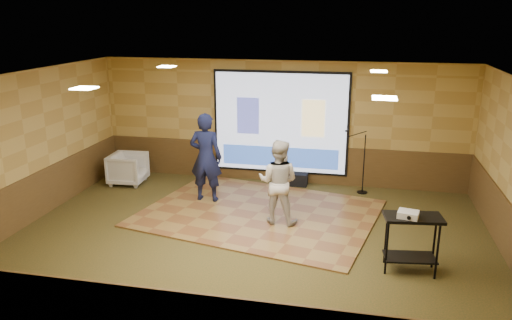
% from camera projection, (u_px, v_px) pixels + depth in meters
% --- Properties ---
extents(ground, '(9.00, 9.00, 0.00)m').
position_uv_depth(ground, '(249.00, 239.00, 9.32)').
color(ground, '#293417').
rests_on(ground, ground).
extents(room_shell, '(9.04, 7.04, 3.02)m').
position_uv_depth(room_shell, '(249.00, 130.00, 8.73)').
color(room_shell, tan).
rests_on(room_shell, ground).
extents(wainscot_back, '(9.00, 0.04, 0.95)m').
position_uv_depth(wainscot_back, '(280.00, 163.00, 12.45)').
color(wainscot_back, '#4D3719').
rests_on(wainscot_back, ground).
extents(wainscot_left, '(0.04, 7.00, 0.95)m').
position_uv_depth(wainscot_left, '(33.00, 198.00, 10.08)').
color(wainscot_left, '#4D3719').
rests_on(wainscot_left, ground).
extents(wainscot_right, '(0.04, 7.00, 0.95)m').
position_uv_depth(wainscot_right, '(512.00, 238.00, 8.28)').
color(wainscot_right, '#4D3719').
rests_on(wainscot_right, ground).
extents(projector_screen, '(3.32, 0.06, 2.52)m').
position_uv_depth(projector_screen, '(280.00, 124.00, 12.13)').
color(projector_screen, black).
rests_on(projector_screen, room_shell).
extents(downlight_nw, '(0.32, 0.32, 0.02)m').
position_uv_depth(downlight_nw, '(167.00, 67.00, 10.61)').
color(downlight_nw, '#FFEEBF').
rests_on(downlight_nw, room_shell).
extents(downlight_ne, '(0.32, 0.32, 0.02)m').
position_uv_depth(downlight_ne, '(379.00, 71.00, 9.73)').
color(downlight_ne, '#FFEEBF').
rests_on(downlight_ne, room_shell).
extents(downlight_sw, '(0.32, 0.32, 0.02)m').
position_uv_depth(downlight_sw, '(84.00, 88.00, 7.51)').
color(downlight_sw, '#FFEEBF').
rests_on(downlight_sw, room_shell).
extents(downlight_se, '(0.32, 0.32, 0.02)m').
position_uv_depth(downlight_se, '(384.00, 98.00, 6.63)').
color(downlight_se, '#FFEEBF').
rests_on(downlight_se, room_shell).
extents(dance_floor, '(5.30, 4.44, 0.03)m').
position_uv_depth(dance_floor, '(259.00, 213.00, 10.50)').
color(dance_floor, olive).
rests_on(dance_floor, ground).
extents(player_left, '(0.72, 0.48, 1.98)m').
position_uv_depth(player_left, '(206.00, 157.00, 10.94)').
color(player_left, '#13193E').
rests_on(player_left, dance_floor).
extents(player_right, '(0.88, 0.72, 1.69)m').
position_uv_depth(player_right, '(278.00, 182.00, 9.78)').
color(player_right, beige).
rests_on(player_right, dance_floor).
extents(av_table, '(0.91, 0.48, 0.96)m').
position_uv_depth(av_table, '(412.00, 233.00, 7.99)').
color(av_table, black).
rests_on(av_table, ground).
extents(projector, '(0.36, 0.32, 0.10)m').
position_uv_depth(projector, '(408.00, 214.00, 7.85)').
color(projector, white).
rests_on(projector, av_table).
extents(mic_stand, '(0.60, 0.24, 1.52)m').
position_uv_depth(mic_stand, '(361.00, 173.00, 11.62)').
color(mic_stand, black).
rests_on(mic_stand, ground).
extents(banquet_chair, '(0.89, 0.86, 0.77)m').
position_uv_depth(banquet_chair, '(128.00, 169.00, 12.29)').
color(banquet_chair, gray).
rests_on(banquet_chair, ground).
extents(duffel_bag, '(0.49, 0.33, 0.30)m').
position_uv_depth(duffel_bag, '(298.00, 179.00, 12.23)').
color(duffel_bag, black).
rests_on(duffel_bag, ground).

